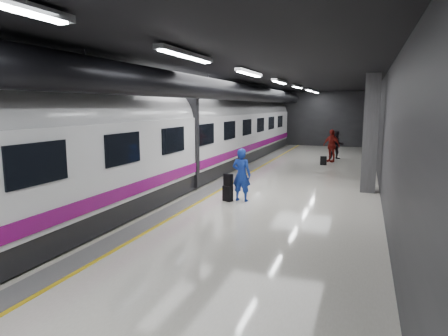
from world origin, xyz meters
The scene contains 9 objects.
ground centered at (0.00, 0.00, 0.00)m, with size 40.00×40.00×0.00m, color silver.
platform_hall centered at (-0.29, 0.96, 3.54)m, with size 10.02×40.02×4.51m.
train centered at (-3.25, 0.00, 2.07)m, with size 3.05×38.00×4.05m.
traveler_main centered at (0.37, -1.09, 0.93)m, with size 0.68×0.44×1.85m, color #1A35C6.
suitcase_main centered at (-0.06, -1.30, 0.27)m, with size 0.33×0.21×0.54m, color black.
shoulder_bag centered at (-0.06, -1.27, 0.75)m, with size 0.32×0.17×0.42m, color black.
traveler_far_a centered at (2.73, 11.64, 0.89)m, with size 0.87×0.68×1.78m, color black.
traveler_far_b centered at (2.50, 10.26, 0.97)m, with size 1.14×0.47×1.94m, color maroon.
suitcase_far centered at (2.22, 8.72, 0.25)m, with size 0.34×0.22×0.50m, color black.
Camera 1 is at (4.35, -14.18, 3.28)m, focal length 32.00 mm.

